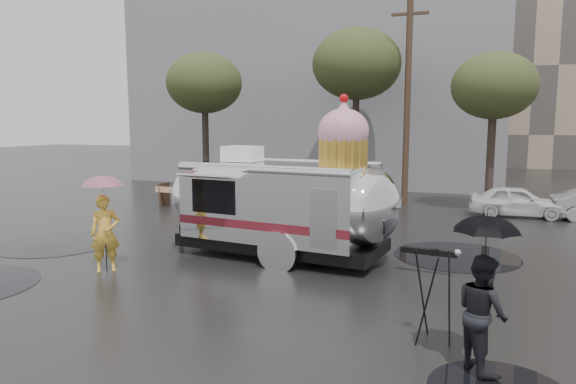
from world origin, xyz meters
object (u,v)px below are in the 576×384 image
at_px(person_left, 105,233).
at_px(tripod, 433,286).
at_px(person_right, 482,313).
at_px(airstream_trailer, 284,200).

height_order(person_left, tripod, person_left).
bearing_deg(person_left, person_right, -56.93).
xyz_separation_m(person_left, tripod, (7.83, -1.68, 0.02)).
xyz_separation_m(person_left, person_right, (8.57, -2.44, -0.08)).
height_order(person_right, tripod, person_right).
bearing_deg(person_left, tripod, -53.18).
distance_m(airstream_trailer, person_left, 4.65).
bearing_deg(tripod, airstream_trailer, 119.17).
bearing_deg(person_right, tripod, 13.98).
height_order(person_left, person_right, person_left).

